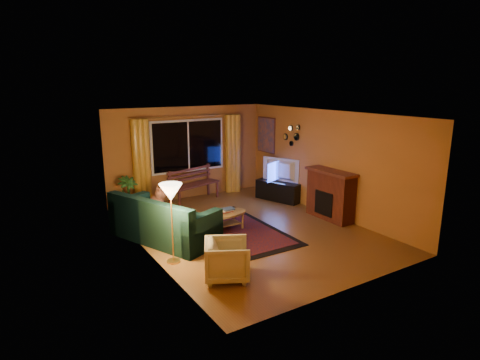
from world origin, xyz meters
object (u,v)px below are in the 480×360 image
coffee_table (224,221)px  bench (195,193)px  armchair (227,258)px  tv_console (278,191)px  sofa (164,218)px  floor_lamp (172,224)px

coffee_table → bench: bearing=80.2°
armchair → coffee_table: bearing=-0.6°
coffee_table → tv_console: 2.64m
coffee_table → armchair: bearing=-118.2°
bench → sofa: bearing=-145.3°
sofa → armchair: (0.24, -2.13, -0.10)m
armchair → floor_lamp: 1.21m
bench → armchair: (-1.45, -4.26, 0.13)m
bench → floor_lamp: (-1.96, -3.22, 0.49)m
bench → sofa: 2.72m
floor_lamp → coffee_table: 1.90m
floor_lamp → bench: bearing=58.7°
floor_lamp → tv_console: (3.93, 2.10, -0.46)m
bench → tv_console: 2.27m
floor_lamp → tv_console: 4.48m
armchair → floor_lamp: floor_lamp is taller
coffee_table → sofa: bearing=172.8°
floor_lamp → sofa: bearing=76.3°
bench → armchair: 4.50m
bench → tv_console: size_ratio=1.21×
sofa → armchair: bearing=-105.9°
floor_lamp → armchair: bearing=-63.7°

